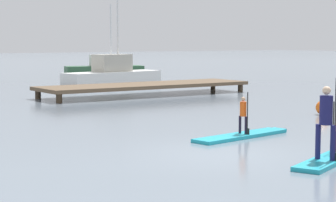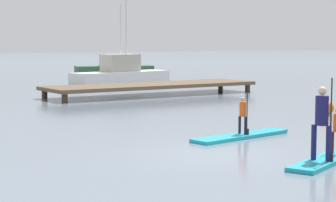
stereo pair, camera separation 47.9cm
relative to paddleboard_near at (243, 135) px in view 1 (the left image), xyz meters
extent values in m
plane|color=slate|center=(-2.19, -1.76, -0.05)|extent=(240.00, 240.00, 0.00)
cube|color=#1E9EB2|center=(-0.07, -0.01, 0.00)|extent=(3.57, 1.23, 0.10)
cube|color=#1E9EB2|center=(1.71, 0.27, 0.00)|extent=(0.31, 0.52, 0.09)
cylinder|color=black|center=(0.00, 0.11, 0.31)|extent=(0.08, 0.08, 0.52)
cylinder|color=black|center=(0.03, -0.11, 0.31)|extent=(0.08, 0.08, 0.52)
cylinder|color=#E54C14|center=(0.01, 0.00, 0.79)|extent=(0.22, 0.22, 0.43)
sphere|color=tan|center=(0.01, 0.00, 1.08)|extent=(0.12, 0.12, 0.12)
cylinder|color=black|center=(0.04, -0.16, 0.67)|extent=(0.03, 0.03, 1.24)
cube|color=black|center=(0.04, -0.16, 0.14)|extent=(0.05, 0.14, 0.18)
cube|color=#1E9EB2|center=(-0.90, -4.06, 0.00)|extent=(2.96, 1.70, 0.10)
cylinder|color=#19194C|center=(-1.17, -3.97, 0.46)|extent=(0.12, 0.12, 0.82)
cylinder|color=#19194C|center=(-1.03, -4.30, 0.46)|extent=(0.12, 0.12, 0.82)
cylinder|color=#19194C|center=(-1.10, -4.14, 1.20)|extent=(0.39, 0.39, 0.67)
sphere|color=beige|center=(-1.10, -4.14, 1.66)|extent=(0.20, 0.20, 0.20)
cylinder|color=black|center=(-1.02, -4.34, 1.00)|extent=(0.03, 0.03, 1.91)
cube|color=black|center=(-1.02, -4.34, 0.14)|extent=(0.08, 0.14, 0.18)
cylinder|color=#4C1419|center=(-0.19, -3.65, 0.32)|extent=(0.08, 0.08, 0.54)
cylinder|color=black|center=(-0.21, -3.60, 0.68)|extent=(0.03, 0.03, 1.26)
cube|color=black|center=(-0.21, -3.60, 0.14)|extent=(0.08, 0.14, 0.18)
cube|color=silver|center=(7.46, 21.02, 0.38)|extent=(7.01, 2.98, 0.86)
cube|color=#B2AD9E|center=(7.44, 21.01, 1.36)|extent=(2.53, 1.66, 1.10)
cylinder|color=silver|center=(7.90, 21.10, 3.80)|extent=(0.12, 0.12, 3.80)
cube|color=#2D5638|center=(12.01, 30.42, 0.35)|extent=(6.41, 3.23, 0.79)
cube|color=white|center=(12.09, 30.40, 1.19)|extent=(2.59, 1.79, 0.89)
cylinder|color=silver|center=(12.54, 30.27, 3.65)|extent=(0.12, 0.12, 4.02)
cube|color=brown|center=(5.22, 13.57, 0.46)|extent=(11.45, 3.02, 0.18)
cylinder|color=#473828|center=(-0.21, 12.36, 0.25)|extent=(0.28, 0.28, 0.60)
cylinder|color=#473828|center=(-0.21, 14.78, 0.25)|extent=(0.28, 0.28, 0.60)
cylinder|color=#473828|center=(10.64, 12.36, 0.25)|extent=(0.28, 0.28, 0.60)
cylinder|color=#473828|center=(10.64, 14.78, 0.25)|extent=(0.28, 0.28, 0.60)
sphere|color=orange|center=(6.26, 2.51, 0.22)|extent=(0.55, 0.55, 0.55)
camera|label=1|loc=(-12.23, -13.94, 2.81)|focal=67.40mm
camera|label=2|loc=(-11.83, -14.21, 2.81)|focal=67.40mm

